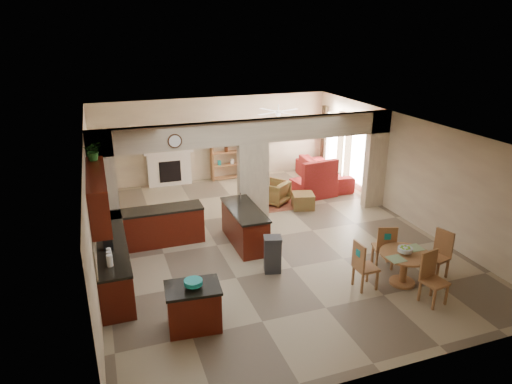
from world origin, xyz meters
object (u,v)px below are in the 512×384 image
object	(u,v)px
kitchen_island	(194,307)
armchair	(274,192)
sofa	(323,172)
dining_table	(404,263)

from	to	relation	value
kitchen_island	armchair	world-z (taller)	kitchen_island
sofa	dining_table	bearing A→B (deg)	171.29
kitchen_island	sofa	size ratio (longest dim) A/B	0.38
dining_table	armchair	size ratio (longest dim) A/B	1.35
armchair	dining_table	bearing A→B (deg)	61.36
kitchen_island	dining_table	world-z (taller)	kitchen_island
armchair	kitchen_island	bearing A→B (deg)	17.27
dining_table	armchair	bearing A→B (deg)	99.32
kitchen_island	armchair	size ratio (longest dim) A/B	1.33
sofa	armchair	xyz separation A→B (m)	(-2.24, -1.20, -0.04)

